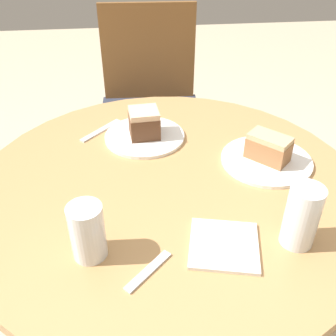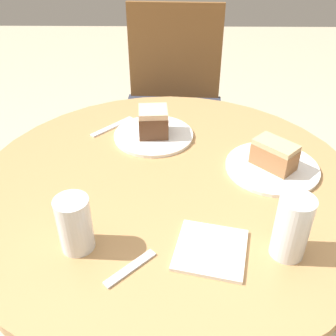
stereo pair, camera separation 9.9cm
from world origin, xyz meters
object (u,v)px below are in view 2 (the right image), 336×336
plate_far (272,167)px  glass_water (75,227)px  plate_near (154,135)px  cake_slice_near (153,122)px  glass_lemonade (291,229)px  cake_slice_far (274,155)px  chair (173,106)px

plate_far → glass_water: size_ratio=1.99×
plate_near → cake_slice_near: (0.00, 0.00, 0.05)m
plate_far → glass_lemonade: glass_lemonade is taller
plate_near → cake_slice_far: bearing=-26.9°
chair → cake_slice_far: chair is taller
plate_far → plate_near: bearing=153.1°
plate_near → cake_slice_far: (0.33, -0.16, 0.04)m
chair → plate_near: 0.71m
chair → glass_water: (-0.20, -1.12, 0.28)m
chair → glass_water: size_ratio=7.47×
cake_slice_near → glass_water: bearing=-107.1°
glass_water → plate_near: bearing=72.9°
chair → cake_slice_far: (0.27, -0.83, 0.27)m
cake_slice_near → glass_lemonade: (0.29, -0.46, 0.01)m
glass_water → plate_far: bearing=31.6°
glass_lemonade → chair: bearing=101.8°
chair → plate_near: size_ratio=3.88×
cake_slice_near → cake_slice_far: size_ratio=0.74×
cake_slice_near → glass_water: glass_water is taller
cake_slice_far → chair: bearing=107.8°
cake_slice_far → plate_far: bearing=172.9°
glass_water → cake_slice_far: bearing=31.6°
plate_near → glass_lemonade: glass_lemonade is taller
plate_near → cake_slice_near: cake_slice_near is taller
plate_near → glass_lemonade: 0.55m
cake_slice_far → glass_lemonade: bearing=-96.0°
cake_slice_far → glass_water: 0.55m
chair → plate_near: (-0.06, -0.67, 0.23)m
plate_far → cake_slice_near: bearing=153.1°
glass_lemonade → glass_water: size_ratio=1.14×
chair → plate_far: (0.27, -0.83, 0.23)m
cake_slice_far → glass_lemonade: size_ratio=0.88×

